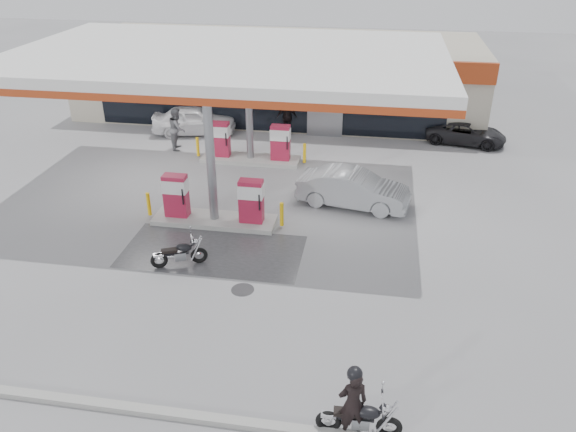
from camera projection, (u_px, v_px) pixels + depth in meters
name	position (u px, v px, depth m)	size (l,w,h in m)	color
ground	(199.00, 250.00, 18.90)	(90.00, 90.00, 0.00)	gray
wet_patch	(213.00, 251.00, 18.83)	(6.00, 3.00, 0.00)	#4C4C4F
drain_cover	(243.00, 290.00, 16.87)	(0.70, 0.70, 0.01)	#38383A
kerb	(106.00, 405.00, 12.76)	(28.00, 0.25, 0.15)	gray
store_building	(280.00, 76.00, 31.86)	(22.00, 8.22, 4.00)	#B1A995
canopy	(229.00, 59.00, 20.80)	(16.00, 10.02, 5.51)	silver
pump_island_near	(214.00, 205.00, 20.31)	(5.14, 1.30, 1.78)	#9E9E99
pump_island_far	(250.00, 146.00, 25.55)	(5.14, 1.30, 1.78)	#9E9E99
main_motorcycle	(360.00, 419.00, 11.96)	(1.87, 0.72, 0.96)	black
biker_main	(353.00, 403.00, 11.76)	(0.64, 0.42, 1.75)	black
parked_motorcycle	(180.00, 254.00, 17.89)	(1.72, 0.92, 0.94)	black
sedan_white	(194.00, 120.00, 28.86)	(1.71, 4.25, 1.45)	white
attendant	(177.00, 128.00, 26.82)	(0.99, 0.77, 2.03)	slate
hatchback_silver	(353.00, 189.00, 21.53)	(1.50, 4.30, 1.42)	#A2A6AA
parked_car_left	(158.00, 104.00, 31.80)	(1.62, 3.99, 1.16)	#480F1C
parked_car_right	(466.00, 133.00, 27.69)	(1.77, 3.85, 1.07)	black
biker_walking	(287.00, 118.00, 28.62)	(1.06, 0.44, 1.81)	black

